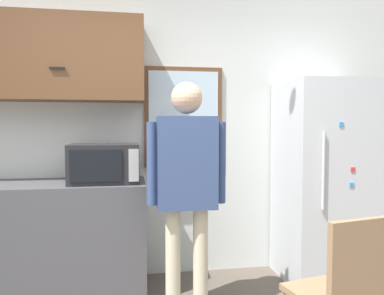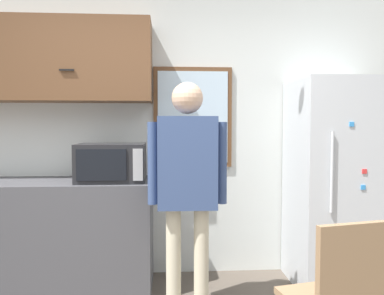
% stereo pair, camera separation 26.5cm
% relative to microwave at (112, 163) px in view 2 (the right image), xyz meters
% --- Properties ---
extents(back_wall, '(6.00, 0.06, 2.70)m').
position_rel_microwave_xyz_m(back_wall, '(0.41, 0.41, 0.25)').
color(back_wall, silver).
rests_on(back_wall, ground_plane).
extents(counter, '(2.12, 0.63, 0.94)m').
position_rel_microwave_xyz_m(counter, '(-0.73, 0.06, -0.63)').
color(counter, '#4C4C51').
rests_on(counter, ground_plane).
extents(upper_cabinets, '(2.12, 0.37, 0.71)m').
position_rel_microwave_xyz_m(upper_cabinets, '(-0.73, 0.20, 0.87)').
color(upper_cabinets, brown).
extents(microwave, '(0.56, 0.40, 0.32)m').
position_rel_microwave_xyz_m(microwave, '(0.00, 0.00, 0.00)').
color(microwave, '#232326').
rests_on(microwave, counter).
extents(person, '(0.58, 0.23, 1.72)m').
position_rel_microwave_xyz_m(person, '(0.61, -0.46, -0.05)').
color(person, beige).
rests_on(person, ground_plane).
extents(refrigerator, '(0.75, 0.73, 1.80)m').
position_rel_microwave_xyz_m(refrigerator, '(1.94, 0.02, -0.20)').
color(refrigerator, silver).
rests_on(refrigerator, ground_plane).
extents(chair, '(0.51, 0.51, 0.91)m').
position_rel_microwave_xyz_m(chair, '(1.37, -1.25, -0.60)').
color(chair, '#997551').
rests_on(chair, ground_plane).
extents(window, '(0.73, 0.05, 0.93)m').
position_rel_microwave_xyz_m(window, '(0.71, 0.36, 0.39)').
color(window, brown).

